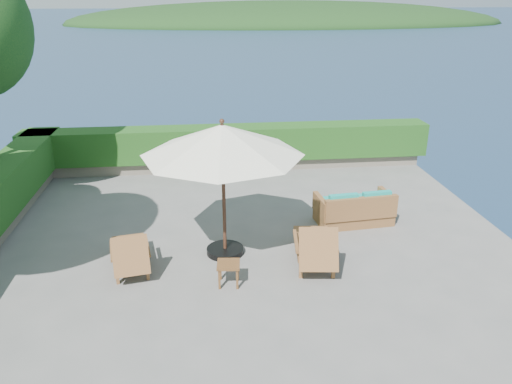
{
  "coord_description": "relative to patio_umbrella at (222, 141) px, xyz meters",
  "views": [
    {
      "loc": [
        -0.81,
        -9.26,
        5.14
      ],
      "look_at": [
        0.3,
        0.8,
        1.1
      ],
      "focal_mm": 35.0,
      "sensor_mm": 36.0,
      "label": 1
    }
  ],
  "objects": [
    {
      "name": "lounge_right",
      "position": [
        1.78,
        -0.68,
        -2.02
      ],
      "size": [
        0.96,
        1.89,
        1.05
      ],
      "rotation": [
        0.0,
        0.0,
        -0.12
      ],
      "color": "brown",
      "rests_on": "ground"
    },
    {
      "name": "offshore_island",
      "position": [
        25.43,
        139.88,
        -5.46
      ],
      "size": [
        126.0,
        57.6,
        12.6
      ],
      "primitive_type": "ellipsoid",
      "color": "black",
      "rests_on": "ocean"
    },
    {
      "name": "ground",
      "position": [
        0.43,
        -0.12,
        -2.46
      ],
      "size": [
        12.0,
        12.0,
        0.0
      ],
      "primitive_type": "plane",
      "color": "gray",
      "rests_on": "ground"
    },
    {
      "name": "patio_umbrella",
      "position": [
        0.0,
        0.0,
        0.0
      ],
      "size": [
        3.55,
        3.55,
        2.91
      ],
      "rotation": [
        0.0,
        0.0,
        -0.1
      ],
      "color": "black",
      "rests_on": "ground"
    },
    {
      "name": "ocean",
      "position": [
        0.43,
        -0.12,
        -5.46
      ],
      "size": [
        600.0,
        600.0,
        0.0
      ],
      "primitive_type": "plane",
      "color": "#182E4C",
      "rests_on": "ground"
    },
    {
      "name": "lounge_left",
      "position": [
        -1.89,
        -0.48,
        -2.07
      ],
      "size": [
        0.94,
        1.72,
        0.94
      ],
      "rotation": [
        0.0,
        0.0,
        0.18
      ],
      "color": "brown",
      "rests_on": "ground"
    },
    {
      "name": "wicker_loveseat",
      "position": [
        3.15,
        1.15,
        -2.12
      ],
      "size": [
        1.87,
        1.09,
        0.88
      ],
      "rotation": [
        0.0,
        0.0,
        0.1
      ],
      "color": "brown",
      "rests_on": "ground"
    },
    {
      "name": "side_table",
      "position": [
        0.0,
        -1.22,
        -2.09
      ],
      "size": [
        0.46,
        0.46,
        0.45
      ],
      "rotation": [
        0.0,
        0.0,
        -0.1
      ],
      "color": "brown",
      "rests_on": "ground"
    },
    {
      "name": "foundation",
      "position": [
        0.43,
        -0.12,
        -4.01
      ],
      "size": [
        12.0,
        12.0,
        3.0
      ],
      "primitive_type": "cube",
      "color": "#564E44",
      "rests_on": "ocean"
    },
    {
      "name": "hedge_far",
      "position": [
        0.43,
        5.48,
        -1.61
      ],
      "size": [
        12.4,
        0.9,
        1.0
      ],
      "primitive_type": "cube",
      "color": "#164814",
      "rests_on": "planter_wall_far"
    },
    {
      "name": "planter_wall_far",
      "position": [
        0.43,
        5.48,
        -2.28
      ],
      "size": [
        12.0,
        0.6,
        0.36
      ],
      "primitive_type": "cube",
      "color": "gray",
      "rests_on": "ground"
    }
  ]
}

